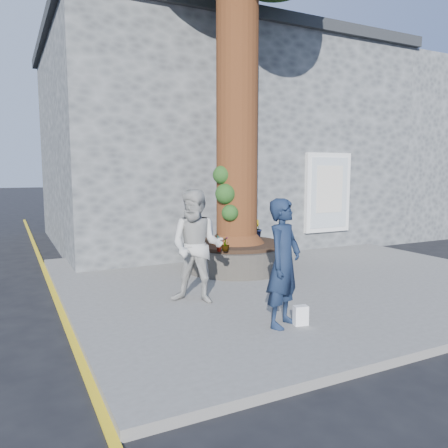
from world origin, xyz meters
name	(u,v)px	position (x,y,z in m)	size (l,w,h in m)	color
ground	(250,302)	(0.00, 0.00, 0.00)	(120.00, 120.00, 0.00)	black
pavement	(288,277)	(1.50, 1.00, 0.06)	(9.00, 8.00, 0.12)	slate
yellow_line	(61,311)	(-3.05, 1.00, 0.00)	(0.10, 30.00, 0.01)	yellow
stone_shop	(209,146)	(2.50, 7.20, 3.16)	(10.30, 8.30, 6.30)	#484B4D
neighbour_shop	(381,154)	(10.50, 7.20, 3.00)	(6.00, 8.00, 6.00)	#484B4D
planter	(237,256)	(0.80, 2.00, 0.41)	(2.30, 2.30, 0.60)	black
man	(284,263)	(-0.33, -1.50, 1.03)	(0.66, 0.43, 1.81)	#152139
woman	(197,247)	(-0.98, 0.07, 1.07)	(0.92, 0.72, 1.89)	#B2B1AB
shopping_bag	(301,315)	(-0.09, -1.59, 0.26)	(0.20, 0.12, 0.28)	white
plant_a	(219,243)	(-0.05, 1.15, 0.89)	(0.18, 0.12, 0.35)	gray
plant_b	(257,228)	(1.56, 2.41, 0.94)	(0.25, 0.24, 0.45)	gray
plant_c	(225,244)	(0.09, 1.15, 0.86)	(0.16, 0.16, 0.29)	gray
plant_d	(287,237)	(1.65, 1.25, 0.88)	(0.28, 0.25, 0.31)	gray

